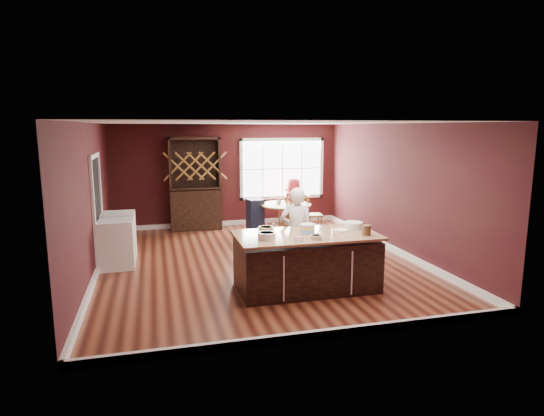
{
  "coord_description": "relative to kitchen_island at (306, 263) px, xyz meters",
  "views": [
    {
      "loc": [
        -1.9,
        -8.46,
        2.63
      ],
      "look_at": [
        0.32,
        0.06,
        1.05
      ],
      "focal_mm": 30.0,
      "sensor_mm": 36.0,
      "label": 1
    }
  ],
  "objects": [
    {
      "name": "room_shell",
      "position": [
        -0.44,
        1.69,
        0.91
      ],
      "size": [
        7.0,
        7.0,
        7.0
      ],
      "color": "brown",
      "rests_on": "ground"
    },
    {
      "name": "window",
      "position": [
        1.06,
        5.16,
        1.06
      ],
      "size": [
        2.36,
        0.1,
        1.66
      ],
      "primitive_type": null,
      "color": "white",
      "rests_on": "room_shell"
    },
    {
      "name": "doorway",
      "position": [
        -3.41,
        2.29,
        0.59
      ],
      "size": [
        0.08,
        1.26,
        2.13
      ],
      "primitive_type": null,
      "color": "white",
      "rests_on": "room_shell"
    },
    {
      "name": "kitchen_island",
      "position": [
        0.0,
        0.0,
        0.0
      ],
      "size": [
        2.3,
        1.21,
        0.92
      ],
      "color": "black",
      "rests_on": "ground"
    },
    {
      "name": "dining_table",
      "position": [
        0.77,
        3.81,
        0.1
      ],
      "size": [
        1.25,
        1.25,
        0.75
      ],
      "color": "brown",
      "rests_on": "ground"
    },
    {
      "name": "baker",
      "position": [
        0.06,
        0.72,
        0.35
      ],
      "size": [
        0.66,
        0.52,
        1.59
      ],
      "primitive_type": "imported",
      "rotation": [
        0.0,
        0.0,
        2.87
      ],
      "color": "silver",
      "rests_on": "ground"
    },
    {
      "name": "layer_cake",
      "position": [
        0.05,
        0.1,
        0.55
      ],
      "size": [
        0.34,
        0.34,
        0.14
      ],
      "primitive_type": null,
      "color": "silver",
      "rests_on": "kitchen_island"
    },
    {
      "name": "bowl_blue",
      "position": [
        -0.7,
        -0.17,
        0.53
      ],
      "size": [
        0.28,
        0.28,
        0.11
      ],
      "primitive_type": "cylinder",
      "color": "white",
      "rests_on": "kitchen_island"
    },
    {
      "name": "bowl_yellow",
      "position": [
        -0.61,
        0.26,
        0.53
      ],
      "size": [
        0.25,
        0.25,
        0.09
      ],
      "primitive_type": "cylinder",
      "color": "olive",
      "rests_on": "kitchen_island"
    },
    {
      "name": "bowl_pink",
      "position": [
        -0.26,
        -0.39,
        0.51
      ],
      "size": [
        0.15,
        0.15,
        0.06
      ],
      "primitive_type": "cylinder",
      "color": "white",
      "rests_on": "kitchen_island"
    },
    {
      "name": "bowl_olive",
      "position": [
        0.03,
        -0.38,
        0.51
      ],
      "size": [
        0.17,
        0.17,
        0.07
      ],
      "primitive_type": "cylinder",
      "color": "#F4E0C8",
      "rests_on": "kitchen_island"
    },
    {
      "name": "drinking_glass",
      "position": [
        0.37,
        -0.1,
        0.56
      ],
      "size": [
        0.08,
        0.08,
        0.16
      ],
      "primitive_type": "cylinder",
      "color": "silver",
      "rests_on": "kitchen_island"
    },
    {
      "name": "dinner_plate",
      "position": [
        0.63,
        0.09,
        0.49
      ],
      "size": [
        0.28,
        0.28,
        0.02
      ],
      "primitive_type": "cylinder",
      "color": "beige",
      "rests_on": "kitchen_island"
    },
    {
      "name": "white_tub",
      "position": [
        0.91,
        0.2,
        0.53
      ],
      "size": [
        0.31,
        0.31,
        0.11
      ],
      "primitive_type": "cylinder",
      "color": "white",
      "rests_on": "kitchen_island"
    },
    {
      "name": "stoneware_crock",
      "position": [
        0.9,
        -0.33,
        0.56
      ],
      "size": [
        0.14,
        0.14,
        0.16
      ],
      "primitive_type": "cylinder",
      "color": "brown",
      "rests_on": "kitchen_island"
    },
    {
      "name": "rug",
      "position": [
        0.77,
        3.81,
        -0.43
      ],
      "size": [
        2.24,
        1.83,
        0.01
      ],
      "primitive_type": "cube",
      "rotation": [
        0.0,
        0.0,
        0.12
      ],
      "color": "brown",
      "rests_on": "ground"
    },
    {
      "name": "chair_east",
      "position": [
        1.53,
        3.87,
        0.04
      ],
      "size": [
        0.42,
        0.43,
        0.95
      ],
      "primitive_type": null,
      "rotation": [
        0.0,
        0.0,
        1.47
      ],
      "color": "brown",
      "rests_on": "ground"
    },
    {
      "name": "chair_south",
      "position": [
        0.74,
        3.0,
        0.08
      ],
      "size": [
        0.5,
        0.49,
        1.03
      ],
      "primitive_type": null,
      "rotation": [
        0.0,
        0.0,
        -0.19
      ],
      "color": "brown",
      "rests_on": "ground"
    },
    {
      "name": "chair_north",
      "position": [
        1.08,
        4.65,
        0.1
      ],
      "size": [
        0.55,
        0.54,
        1.07
      ],
      "primitive_type": null,
      "rotation": [
        0.0,
        0.0,
        3.42
      ],
      "color": "brown",
      "rests_on": "ground"
    },
    {
      "name": "seated_woman",
      "position": [
        1.11,
        4.27,
        0.23
      ],
      "size": [
        0.75,
        0.59,
        1.34
      ],
      "primitive_type": "imported",
      "rotation": [
        0.0,
        0.0,
        3.43
      ],
      "color": "#CB363E",
      "rests_on": "ground"
    },
    {
      "name": "high_chair",
      "position": [
        0.05,
        4.05,
        0.01
      ],
      "size": [
        0.42,
        0.42,
        0.9
      ],
      "primitive_type": null,
      "rotation": [
        0.0,
        0.0,
        0.16
      ],
      "color": "#172138",
      "rests_on": "ground"
    },
    {
      "name": "toddler",
      "position": [
        0.02,
        4.16,
        0.37
      ],
      "size": [
        0.18,
        0.14,
        0.26
      ],
      "primitive_type": null,
      "color": "#8CA5BF",
      "rests_on": "high_chair"
    },
    {
      "name": "table_plate",
      "position": [
        1.04,
        3.68,
        0.32
      ],
      "size": [
        0.22,
        0.22,
        0.02
      ],
      "primitive_type": "cylinder",
      "color": "beige",
      "rests_on": "dining_table"
    },
    {
      "name": "table_cup",
      "position": [
        0.62,
        3.92,
        0.36
      ],
      "size": [
        0.14,
        0.14,
        0.09
      ],
      "primitive_type": "imported",
      "rotation": [
        0.0,
        0.0,
        0.16
      ],
      "color": "white",
      "rests_on": "dining_table"
    },
    {
      "name": "hutch",
      "position": [
        -1.34,
        4.91,
        0.75
      ],
      "size": [
        1.29,
        0.54,
        2.37
      ],
      "primitive_type": "cube",
      "color": "black",
      "rests_on": "ground"
    },
    {
      "name": "washer",
      "position": [
        -3.08,
        1.97,
        0.02
      ],
      "size": [
        0.63,
        0.61,
        0.91
      ],
      "primitive_type": "cube",
      "color": "white",
      "rests_on": "ground"
    },
    {
      "name": "dryer",
      "position": [
        -3.08,
        2.61,
        0.03
      ],
      "size": [
        0.65,
        0.62,
        0.94
      ],
      "primitive_type": "cube",
      "color": "white",
      "rests_on": "ground"
    }
  ]
}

